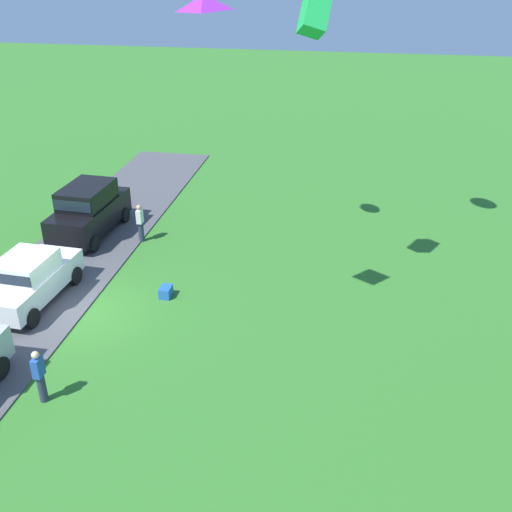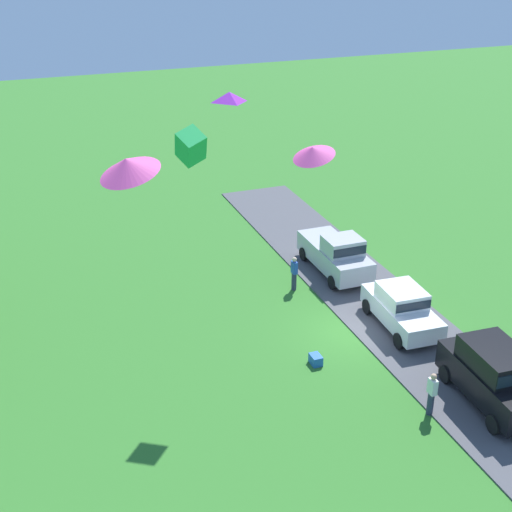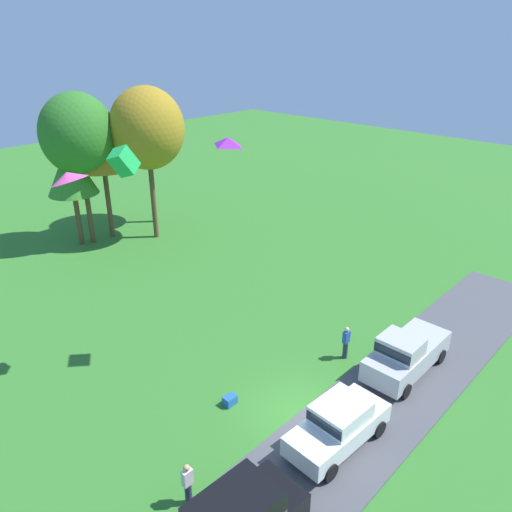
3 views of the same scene
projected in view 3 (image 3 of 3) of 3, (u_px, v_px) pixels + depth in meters
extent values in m
plane|color=#337528|center=(301.00, 413.00, 20.61)|extent=(120.00, 120.00, 0.00)
cube|color=#4C4C51|center=(344.00, 439.00, 19.26)|extent=(36.00, 4.40, 0.06)
cube|color=black|center=(234.00, 510.00, 14.28)|extent=(2.69, 1.90, 0.84)
cube|color=#19232D|center=(234.00, 510.00, 14.28)|extent=(2.74, 1.86, 0.46)
cylinder|color=black|center=(252.00, 496.00, 16.49)|extent=(0.69, 0.28, 0.68)
cube|color=white|center=(338.00, 429.00, 18.73)|extent=(4.49, 2.04, 0.80)
cube|color=white|center=(341.00, 412.00, 18.48)|extent=(2.09, 1.75, 0.70)
cube|color=#19232D|center=(341.00, 412.00, 18.48)|extent=(2.13, 1.72, 0.38)
cylinder|color=black|center=(330.00, 472.00, 17.40)|extent=(0.69, 0.28, 0.68)
cylinder|color=black|center=(294.00, 445.00, 18.52)|extent=(0.69, 0.28, 0.68)
cylinder|color=black|center=(379.00, 429.00, 19.27)|extent=(0.69, 0.28, 0.68)
cylinder|color=black|center=(343.00, 407.00, 20.40)|extent=(0.69, 0.28, 0.68)
cube|color=#B7B7BC|center=(407.00, 355.00, 22.77)|extent=(5.00, 1.91, 1.00)
cube|color=#B7B7BC|center=(400.00, 346.00, 21.86)|extent=(1.50, 1.76, 0.80)
cube|color=#19232D|center=(400.00, 346.00, 21.86)|extent=(1.53, 1.73, 0.44)
cylinder|color=black|center=(405.00, 391.00, 21.29)|extent=(0.68, 0.24, 0.68)
cylinder|color=black|center=(369.00, 373.00, 22.42)|extent=(0.68, 0.24, 0.68)
cylinder|color=black|center=(440.00, 356.00, 23.53)|extent=(0.68, 0.24, 0.68)
cylinder|color=black|center=(406.00, 341.00, 24.66)|extent=(0.68, 0.24, 0.68)
cylinder|color=#2D334C|center=(188.00, 493.00, 16.55)|extent=(0.24, 0.24, 0.88)
cube|color=white|center=(187.00, 477.00, 16.24)|extent=(0.36, 0.22, 0.60)
sphere|color=tan|center=(186.00, 468.00, 16.06)|extent=(0.22, 0.22, 0.22)
cylinder|color=#2D334C|center=(345.00, 350.00, 23.92)|extent=(0.24, 0.24, 0.88)
cube|color=#2851AD|center=(346.00, 337.00, 23.61)|extent=(0.36, 0.22, 0.60)
sphere|color=beige|center=(347.00, 329.00, 23.44)|extent=(0.22, 0.22, 0.22)
cylinder|color=brown|center=(78.00, 219.00, 36.02)|extent=(0.36, 0.36, 3.85)
cone|color=#387F28|center=(70.00, 169.00, 34.49)|extent=(3.47, 3.47, 3.47)
cylinder|color=brown|center=(88.00, 206.00, 35.98)|extent=(0.36, 0.36, 5.66)
ellipsoid|color=#2D7023|center=(78.00, 134.00, 33.85)|extent=(5.09, 5.09, 5.60)
cylinder|color=brown|center=(109.00, 203.00, 37.06)|extent=(0.36, 0.36, 5.35)
cone|color=olive|center=(100.00, 134.00, 34.95)|extent=(4.81, 4.81, 4.81)
cylinder|color=brown|center=(153.00, 200.00, 36.86)|extent=(0.36, 0.36, 5.80)
ellipsoid|color=olive|center=(147.00, 128.00, 34.68)|extent=(5.22, 5.22, 5.74)
cylinder|color=brown|center=(152.00, 190.00, 39.96)|extent=(0.36, 0.36, 5.28)
ellipsoid|color=olive|center=(147.00, 130.00, 37.97)|extent=(4.76, 4.76, 5.23)
cube|color=blue|center=(230.00, 400.00, 21.04)|extent=(0.56, 0.40, 0.40)
pyramid|color=purple|center=(228.00, 142.00, 20.20)|extent=(1.07, 1.19, 0.41)
cube|color=green|center=(124.00, 161.00, 19.70)|extent=(1.29, 1.02, 1.36)
cone|color=#EA4C9E|center=(68.00, 177.00, 15.54)|extent=(1.57, 1.59, 0.64)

